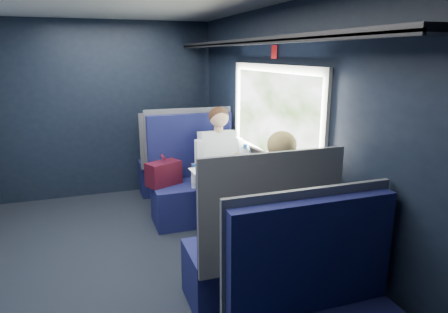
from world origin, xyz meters
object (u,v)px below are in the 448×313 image
object	(u,v)px
seat_row_front	(178,164)
table	(237,184)
seat_bay_far	(256,253)
woman	(277,202)
cup	(250,160)
man	(220,160)
laptop	(254,165)
bottle_small	(245,157)
seat_bay_near	(193,183)

from	to	relation	value
seat_row_front	table	bearing A→B (deg)	-84.20
table	seat_bay_far	xyz separation A→B (m)	(-0.18, -0.87, -0.25)
seat_bay_far	woman	size ratio (longest dim) A/B	0.95
woman	cup	distance (m)	1.12
table	man	size ratio (longest dim) A/B	0.76
woman	cup	xyz separation A→B (m)	(0.23, 1.09, 0.05)
table	laptop	xyz separation A→B (m)	(0.22, 0.10, 0.14)
woman	table	bearing A→B (deg)	95.45
bottle_small	cup	xyz separation A→B (m)	(0.10, 0.10, -0.06)
table	seat_bay_far	distance (m)	0.93
man	laptop	size ratio (longest dim) A/B	3.74
bottle_small	cup	bearing A→B (deg)	44.19
woman	cup	bearing A→B (deg)	78.12
seat_bay_near	cup	world-z (taller)	seat_bay_near
table	cup	xyz separation A→B (m)	(0.30, 0.39, 0.12)
table	woman	world-z (taller)	woman
woman	bottle_small	world-z (taller)	woman
seat_row_front	cup	world-z (taller)	seat_row_front
woman	seat_bay_near	bearing A→B (deg)	99.72
seat_row_front	bottle_small	size ratio (longest dim) A/B	4.85
woman	bottle_small	size ratio (longest dim) A/B	5.53
man	bottle_small	bearing A→B (deg)	-72.18
seat_bay_far	man	bearing A→B (deg)	80.97
seat_bay_near	woman	size ratio (longest dim) A/B	0.95
seat_bay_near	laptop	distance (m)	0.96
table	seat_row_front	xyz separation A→B (m)	(-0.18, 1.80, -0.25)
seat_bay_near	seat_bay_far	bearing A→B (deg)	-89.32
table	man	distance (m)	0.70
man	table	bearing A→B (deg)	-95.52
seat_bay_near	man	size ratio (longest dim) A/B	0.95
seat_bay_near	seat_bay_far	world-z (taller)	same
man	laptop	distance (m)	0.62
woman	laptop	world-z (taller)	woman
man	woman	world-z (taller)	same
laptop	cup	size ratio (longest dim) A/B	4.19
seat_row_front	seat_bay_near	bearing A→B (deg)	-91.28
laptop	bottle_small	distance (m)	0.19
woman	cup	world-z (taller)	woman
seat_row_front	laptop	bearing A→B (deg)	-76.63
table	laptop	distance (m)	0.28
seat_bay_near	woman	distance (m)	1.63
seat_bay_far	seat_bay_near	bearing A→B (deg)	90.68
woman	cup	size ratio (longest dim) A/B	15.65
seat_bay_near	woman	bearing A→B (deg)	-80.28
cup	seat_bay_near	bearing A→B (deg)	135.78
seat_bay_far	bottle_small	distance (m)	1.30
table	cup	world-z (taller)	cup
seat_bay_far	table	bearing A→B (deg)	78.22
bottle_small	cup	size ratio (longest dim) A/B	2.83
man	cup	xyz separation A→B (m)	(0.23, -0.31, 0.06)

